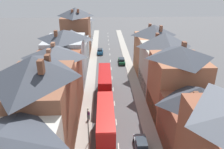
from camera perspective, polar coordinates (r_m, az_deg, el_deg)
The scene contains 12 objects.
pavement_left at distance 54.81m, azimuth -5.41°, elevation -0.02°, with size 2.20×104.00×0.14m, color #A8A399.
pavement_right at distance 55.16m, azimuth 5.23°, elevation 0.15°, with size 2.20×104.00×0.14m, color #A8A399.
centre_line_dashes at distance 52.95m, azimuth 0.01°, elevation -0.86°, with size 0.14×97.80×0.01m.
terrace_row_left at distance 45.50m, azimuth -12.61°, elevation 2.68°, with size 8.00×84.36×14.34m.
terrace_row_right at distance 34.68m, azimuth 18.47°, elevation -4.76°, with size 8.00×55.25×13.82m.
double_decker_bus_lead at distance 43.59m, azimuth -1.91°, elevation -2.39°, with size 2.74×10.80×5.30m.
double_decker_bus_mid_street at distance 32.24m, azimuth -1.71°, elevation -12.66°, with size 2.74×10.80×5.30m.
car_near_blue at distance 62.02m, azimuth 2.52°, elevation 3.63°, with size 1.90×4.32×1.57m.
car_parked_left_a at distance 32.08m, azimuth 7.62°, elevation -17.70°, with size 1.90×4.10×1.60m.
car_mid_black at distance 70.39m, azimuth -3.14°, elevation 6.10°, with size 1.90×3.98×1.69m.
pedestrian_mid_left at distance 37.47m, azimuth -6.08°, elevation -10.37°, with size 0.36×0.22×1.61m.
street_lamp at distance 31.53m, azimuth -6.26°, elevation -12.79°, with size 0.20×1.12×5.50m.
Camera 1 is at (-1.88, -12.21, 21.82)m, focal length 35.00 mm.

